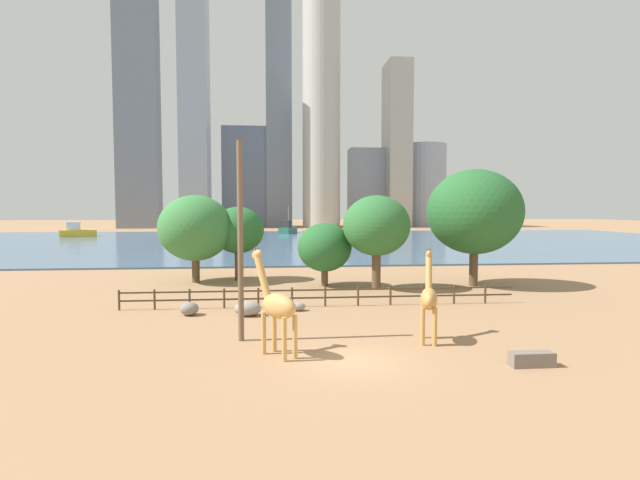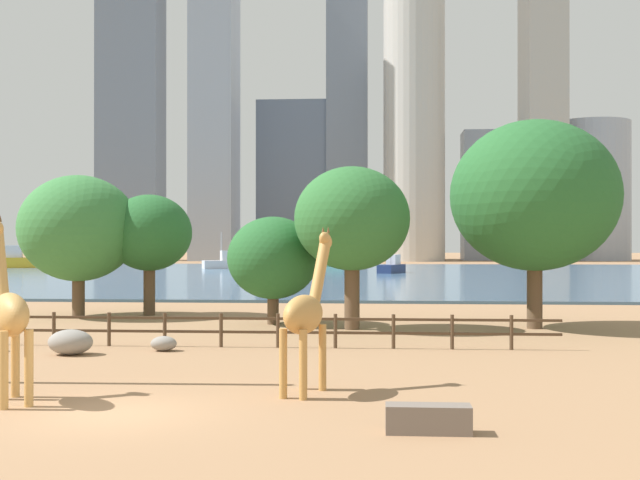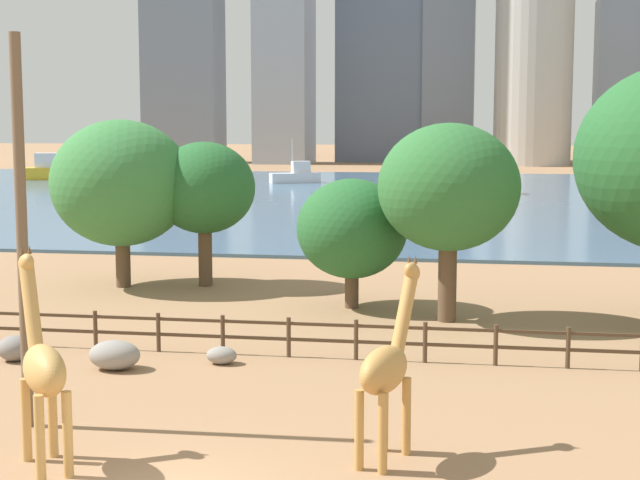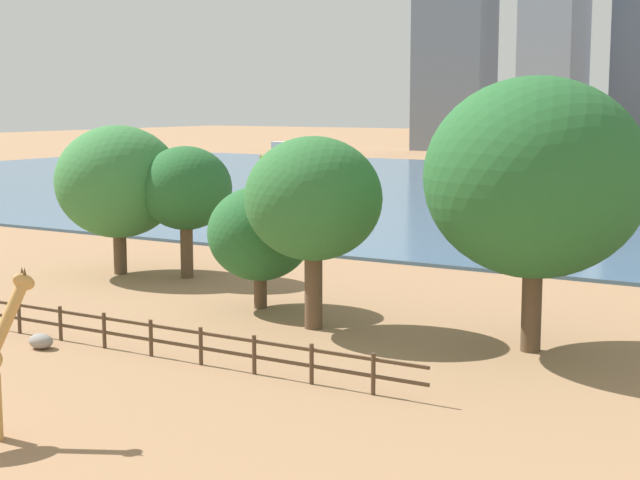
{
  "view_description": "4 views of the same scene",
  "coord_description": "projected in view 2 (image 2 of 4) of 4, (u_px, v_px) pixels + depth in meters",
  "views": [
    {
      "loc": [
        -3.31,
        -20.45,
        6.44
      ],
      "look_at": [
        0.84,
        22.23,
        3.76
      ],
      "focal_mm": 28.0,
      "sensor_mm": 36.0,
      "label": 1
    },
    {
      "loc": [
        6.19,
        -18.38,
        4.04
      ],
      "look_at": [
        3.37,
        20.74,
        4.13
      ],
      "focal_mm": 45.0,
      "sensor_mm": 36.0,
      "label": 2
    },
    {
      "loc": [
        6.38,
        -18.4,
        7.64
      ],
      "look_at": [
        -1.64,
        28.87,
        1.73
      ],
      "focal_mm": 55.0,
      "sensor_mm": 36.0,
      "label": 3
    },
    {
      "loc": [
        24.72,
        -13.45,
        8.83
      ],
      "look_at": [
        1.62,
        24.67,
        2.52
      ],
      "focal_mm": 55.0,
      "sensor_mm": 36.0,
      "label": 4
    }
  ],
  "objects": [
    {
      "name": "ground_plane",
      "position": [
        327.0,
        275.0,
        98.57
      ],
      "size": [
        400.0,
        400.0,
        0.0
      ],
      "primitive_type": "plane",
      "color": "#9E7551"
    },
    {
      "name": "harbor_water",
      "position": [
        326.0,
        275.0,
        95.57
      ],
      "size": [
        180.0,
        86.0,
        0.2
      ],
      "primitive_type": "cube",
      "color": "#476B8C",
      "rests_on": "ground"
    },
    {
      "name": "giraffe_tall",
      "position": [
        306.0,
        314.0,
        21.38
      ],
      "size": [
        1.42,
        3.09,
        4.48
      ],
      "rotation": [
        0.0,
        0.0,
        1.28
      ],
      "color": "#C18C47",
      "rests_on": "ground"
    },
    {
      "name": "giraffe_companion",
      "position": [
        8.0,
        313.0,
        20.22
      ],
      "size": [
        2.31,
        2.79,
        4.78
      ],
      "rotation": [
        0.0,
        0.0,
        2.22
      ],
      "color": "tan",
      "rests_on": "ground"
    },
    {
      "name": "boulder_by_pole",
      "position": [
        70.0,
        342.0,
        28.62
      ],
      "size": [
        1.6,
        1.21,
        0.91
      ],
      "primitive_type": "ellipsoid",
      "color": "gray",
      "rests_on": "ground"
    },
    {
      "name": "boulder_small",
      "position": [
        164.0,
        344.0,
        29.62
      ],
      "size": [
        0.97,
        0.74,
        0.55
      ],
      "primitive_type": "ellipsoid",
      "color": "gray",
      "rests_on": "ground"
    },
    {
      "name": "feeding_trough",
      "position": [
        428.0,
        419.0,
        16.91
      ],
      "size": [
        1.8,
        0.6,
        0.6
      ],
      "primitive_type": "cube",
      "color": "#72665B",
      "rests_on": "ground"
    },
    {
      "name": "enclosure_fence",
      "position": [
        206.0,
        327.0,
        30.77
      ],
      "size": [
        26.12,
        0.14,
        1.3
      ],
      "color": "#4C3826",
      "rests_on": "ground"
    },
    {
      "name": "tree_left_large",
      "position": [
        149.0,
        233.0,
        43.97
      ],
      "size": [
        4.66,
        4.66,
        6.64
      ],
      "color": "brown",
      "rests_on": "ground"
    },
    {
      "name": "tree_center_broad",
      "position": [
        273.0,
        258.0,
        39.27
      ],
      "size": [
        4.5,
        4.5,
        5.28
      ],
      "color": "brown",
      "rests_on": "ground"
    },
    {
      "name": "tree_right_tall",
      "position": [
        535.0,
        196.0,
        37.33
      ],
      "size": [
        7.83,
        7.83,
        9.73
      ],
      "color": "brown",
      "rests_on": "ground"
    },
    {
      "name": "tree_left_small",
      "position": [
        352.0,
        219.0,
        36.96
      ],
      "size": [
        5.35,
        5.35,
        7.53
      ],
      "color": "brown",
      "rests_on": "ground"
    },
    {
      "name": "tree_right_small",
      "position": [
        79.0,
        228.0,
        43.3
      ],
      "size": [
        6.39,
        6.39,
        7.65
      ],
      "color": "brown",
      "rests_on": "ground"
    },
    {
      "name": "boat_ferry",
      "position": [
        392.0,
        267.0,
        98.96
      ],
      "size": [
        3.65,
        5.47,
        4.63
      ],
      "rotation": [
        0.0,
        0.0,
        4.33
      ],
      "color": "navy",
      "rests_on": "harbor_water"
    },
    {
      "name": "boat_sailboat",
      "position": [
        18.0,
        260.0,
        118.43
      ],
      "size": [
        7.99,
        4.77,
        3.31
      ],
      "rotation": [
        0.0,
        0.0,
        0.29
      ],
      "color": "gold",
      "rests_on": "harbor_water"
    },
    {
      "name": "boat_tug",
      "position": [
        224.0,
        262.0,
        115.05
      ],
      "size": [
        6.17,
        4.25,
        5.24
      ],
      "rotation": [
        0.0,
        0.0,
        3.55
      ],
      "color": "silver",
      "rests_on": "harbor_water"
    },
    {
      "name": "boat_barge",
      "position": [
        343.0,
        259.0,
        125.58
      ],
      "size": [
        5.12,
        8.09,
        6.85
      ],
      "rotation": [
        0.0,
        0.0,
        1.23
      ],
      "color": "#337259",
      "rests_on": "harbor_water"
    },
    {
      "name": "skyline_tower_needle",
      "position": [
        542.0,
        125.0,
        171.47
      ],
      "size": [
        8.03,
        14.38,
        58.19
      ],
      "primitive_type": "cube",
      "color": "#ADA89E",
      "rests_on": "ground"
    },
    {
      "name": "skyline_block_central",
      "position": [
        298.0,
        182.0,
        183.06
      ],
      "size": [
        17.02,
        15.99,
        35.3
      ],
      "primitive_type": "cube",
      "color": "slate",
      "rests_on": "ground"
    },
    {
      "name": "skyline_tower_glass",
      "position": [
        131.0,
        51.0,
        173.78
      ],
      "size": [
        13.28,
        8.71,
        91.12
      ],
      "primitive_type": "cube",
      "color": "slate",
      "rests_on": "ground"
    },
    {
      "name": "skyline_block_left",
      "position": [
        414.0,
        63.0,
        168.54
      ],
      "size": [
        12.89,
        12.89,
        83.28
      ],
      "primitive_type": "cylinder",
      "color": "#B7B2A8",
      "rests_on": "ground"
    },
    {
      "name": "skyline_block_right",
      "position": [
        494.0,
        196.0,
        175.17
      ],
      "size": [
        13.67,
        8.56,
        28.15
      ],
      "primitive_type": "cube",
      "color": "gray",
      "rests_on": "ground"
    },
    {
      "name": "skyline_tower_short",
      "position": [
        215.0,
        78.0,
        171.49
      ],
      "size": [
        9.22,
        11.31,
        78.25
      ],
      "primitive_type": "cube",
      "color": "#939EAD",
      "rests_on": "ground"
    },
    {
      "name": "skyline_block_wide",
      "position": [
        347.0,
        27.0,
        178.93
      ],
      "size": [
        8.97,
        10.31,
        104.13
      ],
      "primitive_type": "cube",
      "color": "slate",
      "rests_on": "ground"
    },
    {
      "name": "skyline_tower_far",
      "position": [
        591.0,
        191.0,
        175.29
      ],
      "size": [
        16.7,
        16.7,
        30.16
      ],
      "primitive_type": "cylinder",
      "color": "#939EAD",
      "rests_on": "ground"
    }
  ]
}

